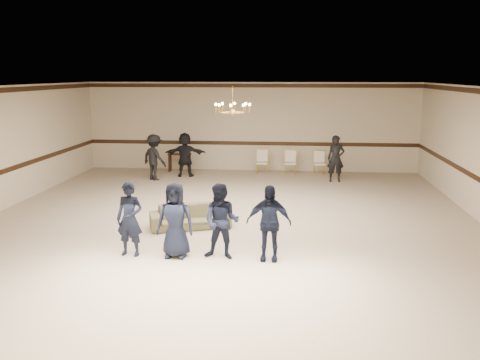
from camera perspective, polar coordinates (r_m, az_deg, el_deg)
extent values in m
cube|color=#BEAB92|center=(12.67, -1.27, -4.60)|extent=(12.00, 14.00, 0.01)
cube|color=#34251D|center=(12.18, -1.34, 10.02)|extent=(12.00, 14.00, 0.01)
cube|color=beige|center=(19.24, 1.21, 5.77)|extent=(12.00, 0.01, 3.20)
cube|color=beige|center=(5.63, -10.00, -8.49)|extent=(12.00, 0.01, 3.20)
cube|color=black|center=(19.29, 1.20, 4.00)|extent=(12.00, 0.02, 0.14)
cube|color=black|center=(19.14, 1.23, 10.18)|extent=(12.00, 0.02, 0.14)
imported|color=black|center=(10.46, -11.85, -4.16)|extent=(0.57, 0.41, 1.47)
imported|color=black|center=(10.23, -7.02, -4.35)|extent=(0.74, 0.50, 1.47)
imported|color=black|center=(10.08, -2.00, -4.51)|extent=(0.78, 0.65, 1.47)
imported|color=black|center=(10.00, 3.13, -4.65)|extent=(0.87, 0.39, 1.47)
imported|color=brown|center=(12.24, -5.42, -3.93)|extent=(1.96, 1.28, 0.53)
imported|color=black|center=(17.78, -9.26, 2.44)|extent=(1.14, 1.01, 1.53)
imported|color=black|center=(18.25, -5.96, 2.76)|extent=(1.46, 0.60, 1.53)
imported|color=black|center=(17.55, 10.33, 2.28)|extent=(0.57, 0.38, 1.53)
cube|color=#331D11|center=(19.21, -6.55, 1.89)|extent=(0.83, 0.41, 0.67)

